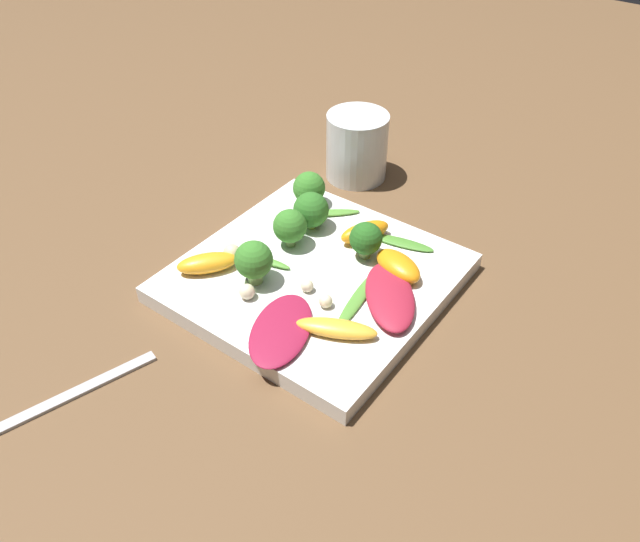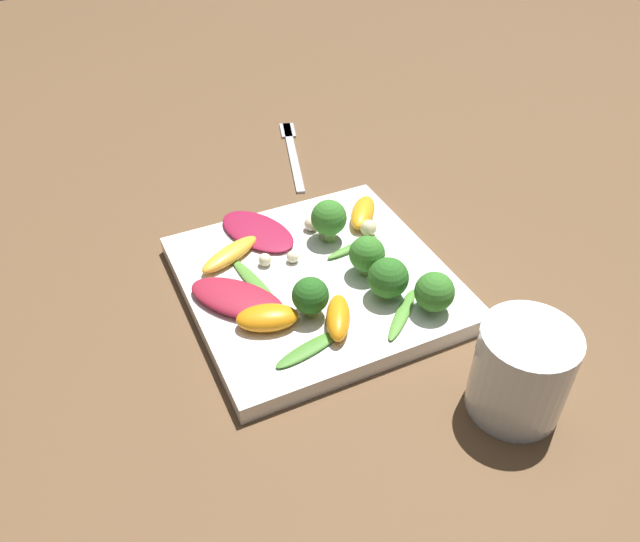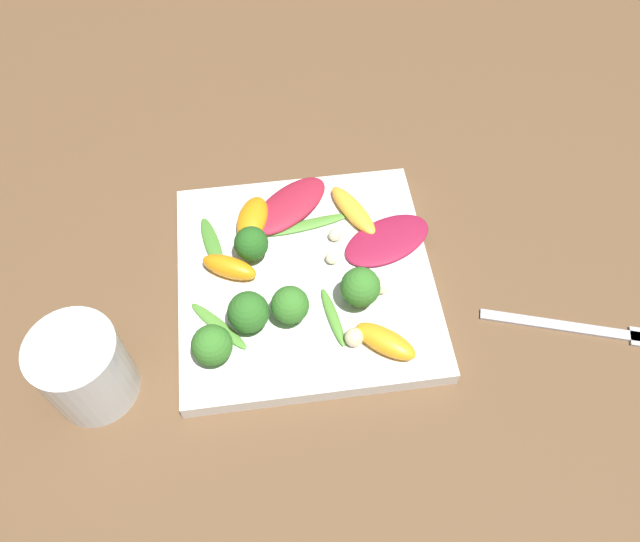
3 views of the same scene
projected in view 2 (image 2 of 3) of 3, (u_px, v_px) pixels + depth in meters
The scene contains 23 objects.
ground_plane at pixel (316, 288), 0.66m from camera, with size 2.40×2.40×0.00m, color brown.
plate at pixel (316, 281), 0.66m from camera, with size 0.26×0.26×0.02m.
drinking_glass at pixel (521, 372), 0.52m from camera, with size 0.08×0.08×0.09m.
fork at pixel (291, 147), 0.89m from camera, with size 0.19×0.07×0.01m.
radicchio_leaf_0 at pixel (237, 298), 0.61m from camera, with size 0.11×0.10×0.01m.
radicchio_leaf_1 at pixel (257, 231), 0.70m from camera, with size 0.11×0.09×0.01m.
orange_segment_0 at pixel (267, 318), 0.59m from camera, with size 0.05×0.07×0.02m.
orange_segment_1 at pixel (363, 213), 0.72m from camera, with size 0.07×0.06×0.02m.
orange_segment_2 at pixel (230, 254), 0.67m from camera, with size 0.05×0.08×0.01m.
orange_segment_3 at pixel (338, 317), 0.59m from camera, with size 0.06×0.05×0.02m.
broccoli_floret_0 at pixel (367, 254), 0.64m from camera, with size 0.04×0.04×0.04m.
broccoli_floret_1 at pixel (329, 219), 0.68m from camera, with size 0.04×0.04×0.05m.
broccoli_floret_2 at pixel (310, 296), 0.59m from camera, with size 0.04×0.04×0.04m.
broccoli_floret_3 at pixel (388, 278), 0.61m from camera, with size 0.04×0.04×0.04m.
broccoli_floret_4 at pixel (434, 292), 0.60m from camera, with size 0.04×0.04×0.04m.
arugula_sprig_0 at pixel (353, 247), 0.68m from camera, with size 0.02×0.07×0.01m.
arugula_sprig_1 at pixel (256, 284), 0.64m from camera, with size 0.10×0.03×0.00m.
arugula_sprig_2 at pixel (309, 349), 0.57m from camera, with size 0.03×0.08×0.00m.
arugula_sprig_3 at pixel (402, 314), 0.60m from camera, with size 0.06×0.07×0.00m.
macadamia_nut_0 at pixel (265, 260), 0.66m from camera, with size 0.01×0.01×0.01m.
macadamia_nut_1 at pixel (311, 224), 0.71m from camera, with size 0.02×0.02×0.02m.
macadamia_nut_2 at pixel (293, 257), 0.66m from camera, with size 0.01×0.01×0.01m.
macadamia_nut_3 at pixel (369, 228), 0.70m from camera, with size 0.02×0.02×0.02m.
Camera 2 is at (-0.45, 0.21, 0.44)m, focal length 35.00 mm.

